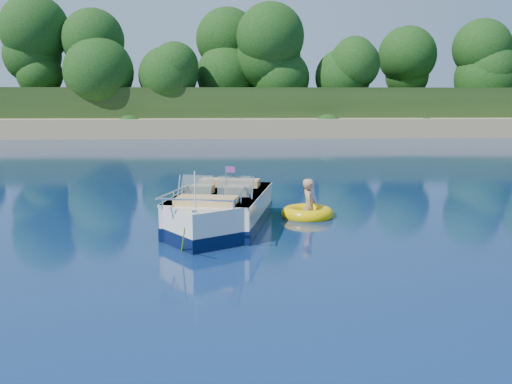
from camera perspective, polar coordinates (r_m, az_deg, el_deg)
ground at (r=10.60m, az=-3.11°, el=-7.57°), size 160.00×160.00×0.00m
shoreline at (r=73.95m, az=-3.03°, el=7.67°), size 170.00×59.00×6.00m
treeline at (r=51.22m, az=-3.04°, el=12.06°), size 150.00×7.12×8.19m
motorboat at (r=13.63m, az=-3.76°, el=-2.18°), size 2.73×5.58×1.88m
tow_tube at (r=15.05m, az=5.16°, el=-2.15°), size 1.58×1.58×0.36m
boy at (r=15.07m, az=5.32°, el=-2.51°), size 0.46×0.86×1.62m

